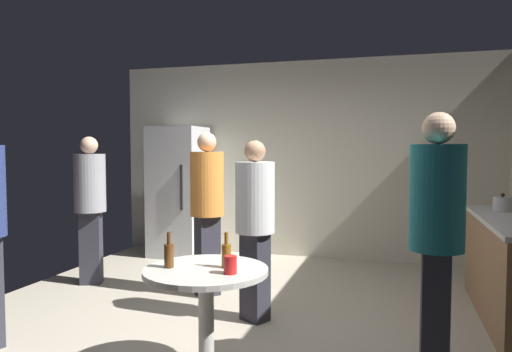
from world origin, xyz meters
TOP-DOWN VIEW (x-y plane):
  - ground_plane at (0.00, 0.00)m, footprint 5.20×5.20m
  - wall_back at (0.00, 2.63)m, footprint 5.32×0.06m
  - refrigerator at (-1.67, 2.20)m, footprint 0.70×0.68m
  - kettle at (2.23, 1.13)m, footprint 0.24×0.17m
  - foreground_table at (0.09, -1.06)m, footprint 0.80×0.80m
  - beer_bottle_amber at (0.21, -1.01)m, footprint 0.06×0.06m
  - beer_bottle_brown at (-0.15, -1.11)m, footprint 0.06×0.06m
  - plastic_cup_red at (0.28, -1.15)m, footprint 0.08×0.08m
  - person_in_gray_shirt at (-1.98, 0.63)m, footprint 0.44×0.44m
  - person_in_teal_shirt at (1.50, -0.65)m, footprint 0.34×0.34m
  - person_in_white_shirt at (0.08, 0.06)m, footprint 0.46×0.46m
  - person_in_orange_shirt at (-0.59, 0.61)m, footprint 0.48×0.48m

SIDE VIEW (x-z plane):
  - ground_plane at x=0.00m, z-range -0.10..0.00m
  - foreground_table at x=0.09m, z-range 0.26..1.00m
  - plastic_cup_red at x=0.28m, z-range 0.73..0.85m
  - beer_bottle_amber at x=0.21m, z-range 0.70..0.93m
  - beer_bottle_brown at x=-0.15m, z-range 0.70..0.93m
  - refrigerator at x=-1.67m, z-range 0.00..1.80m
  - person_in_white_shirt at x=0.08m, z-range 0.13..1.70m
  - person_in_gray_shirt at x=-1.98m, z-range 0.14..1.77m
  - kettle at x=2.23m, z-range 0.88..1.06m
  - person_in_orange_shirt at x=-0.59m, z-range 0.14..1.80m
  - person_in_teal_shirt at x=1.50m, z-range 0.15..1.88m
  - wall_back at x=0.00m, z-range 0.00..2.70m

